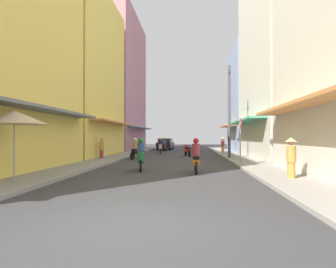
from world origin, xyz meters
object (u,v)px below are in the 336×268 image
Objects in this scene: pedestrian_midway at (223,144)px; street_sign_no_entry at (240,135)px; motorbike_orange at (196,157)px; motorbike_maroon at (164,145)px; vendor_umbrella at (14,117)px; motorbike_black at (137,150)px; utility_pole at (229,111)px; motorbike_silver at (160,146)px; motorbike_green at (141,156)px; pedestrian_crossing at (291,157)px; parked_car at (166,144)px; motorbike_red at (187,150)px; pedestrian_far at (102,149)px.

street_sign_no_entry reaches higher than pedestrian_midway.
motorbike_maroon is at bearing 99.11° from motorbike_orange.
vendor_umbrella is at bearing -146.80° from motorbike_orange.
street_sign_no_entry reaches higher than motorbike_orange.
motorbike_black is 7.25m from utility_pole.
motorbike_silver is 5.08m from motorbike_maroon.
pedestrian_crossing is (6.08, -3.07, 0.20)m from motorbike_green.
pedestrian_midway is (6.38, -8.10, 0.19)m from parked_car.
pedestrian_crossing is at bearing -26.79° from motorbike_green.
motorbike_maroon is at bearing -86.96° from parked_car.
parked_car is 1.59× the size of street_sign_no_entry.
motorbike_green reaches higher than parked_car.
pedestrian_crossing is 0.64× the size of vendor_umbrella.
motorbike_black is at bearing -135.79° from motorbike_red.
pedestrian_midway is at bearing 65.81° from vendor_umbrella.
motorbike_black is at bearing 127.12° from pedestrian_crossing.
pedestrian_midway is 13.25m from street_sign_no_entry.
pedestrian_crossing is (6.60, -17.37, 0.20)m from motorbike_silver.
utility_pole is (5.78, -12.01, 2.78)m from motorbike_maroon.
motorbike_silver is 18.58m from pedestrian_crossing.
pedestrian_midway is 0.24× the size of utility_pole.
street_sign_no_entry is at bearing 38.75° from vendor_umbrella.
motorbike_black is at bearing 143.53° from street_sign_no_entry.
pedestrian_crossing reaches higher than motorbike_silver.
motorbike_maroon is (-2.72, 8.92, 0.20)m from motorbike_red.
motorbike_orange is 1.17× the size of pedestrian_far.
parked_car is at bearing 93.04° from motorbike_maroon.
pedestrian_crossing is at bearing -85.16° from utility_pole.
pedestrian_crossing reaches higher than pedestrian_far.
motorbike_black is 10.94m from pedestrian_midway.
motorbike_black reaches higher than parked_car.
motorbike_green is (-2.65, 0.79, 0.00)m from motorbike_orange.
motorbike_black is 8.25m from street_sign_no_entry.
motorbike_orange is 0.72× the size of vendor_umbrella.
pedestrian_midway is (5.58, 15.28, 0.22)m from motorbike_green.
utility_pole is (5.99, -16.00, 2.74)m from parked_car.
motorbike_red is at bearing -55.31° from motorbike_silver.
street_sign_no_entry is at bearing -91.08° from utility_pole.
motorbike_green and motorbike_silver have the same top height.
vendor_umbrella is at bearing -141.25° from street_sign_no_entry.
pedestrian_crossing is at bearing -75.43° from parked_car.
motorbike_green is at bearing -77.86° from motorbike_black.
parked_car is 27.32m from pedestrian_crossing.
street_sign_no_entry is (5.89, -21.31, 0.98)m from parked_car.
street_sign_no_entry is (9.03, -4.43, 0.95)m from pedestrian_far.
motorbike_maroon is 7.41m from pedestrian_midway.
motorbike_green is 0.43× the size of parked_car.
pedestrian_crossing is (3.43, -2.27, 0.20)m from motorbike_orange.
parked_car is at bearing 110.51° from utility_pole.
motorbike_red is at bearing 44.21° from motorbike_black.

